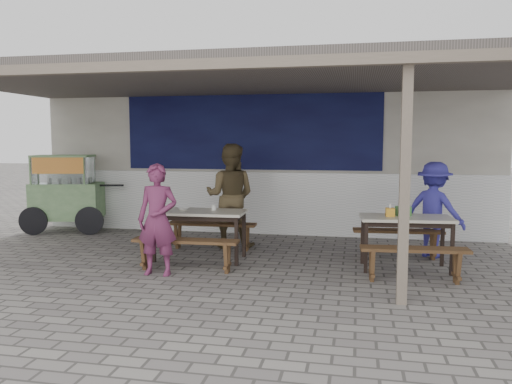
{
  "coord_description": "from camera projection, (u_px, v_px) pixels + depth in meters",
  "views": [
    {
      "loc": [
        1.84,
        -6.5,
        1.79
      ],
      "look_at": [
        0.34,
        0.9,
        1.03
      ],
      "focal_mm": 35.0,
      "sensor_mm": 36.0,
      "label": 1
    }
  ],
  "objects": [
    {
      "name": "ground",
      "position": [
        219.0,
        272.0,
        6.88
      ],
      "size": [
        60.0,
        60.0,
        0.0
      ],
      "primitive_type": "plane",
      "color": "slate",
      "rests_on": "ground"
    },
    {
      "name": "back_wall",
      "position": [
        266.0,
        145.0,
        10.2
      ],
      "size": [
        9.0,
        1.28,
        3.5
      ],
      "color": "beige",
      "rests_on": "ground"
    },
    {
      "name": "warung_roof",
      "position": [
        235.0,
        80.0,
        7.48
      ],
      "size": [
        9.0,
        4.21,
        2.81
      ],
      "color": "#57504A",
      "rests_on": "ground"
    },
    {
      "name": "table_left",
      "position": [
        200.0,
        216.0,
        7.55
      ],
      "size": [
        1.4,
        0.73,
        0.75
      ],
      "rotation": [
        0.0,
        0.0,
        0.03
      ],
      "color": "beige",
      "rests_on": "ground"
    },
    {
      "name": "bench_left_street",
      "position": [
        186.0,
        247.0,
        6.89
      ],
      "size": [
        1.49,
        0.33,
        0.45
      ],
      "rotation": [
        0.0,
        0.0,
        0.03
      ],
      "color": "brown",
      "rests_on": "ground"
    },
    {
      "name": "bench_left_wall",
      "position": [
        212.0,
        229.0,
        8.28
      ],
      "size": [
        1.49,
        0.33,
        0.45
      ],
      "rotation": [
        0.0,
        0.0,
        0.03
      ],
      "color": "brown",
      "rests_on": "ground"
    },
    {
      "name": "table_right",
      "position": [
        406.0,
        223.0,
        6.96
      ],
      "size": [
        1.3,
        0.74,
        0.75
      ],
      "rotation": [
        0.0,
        0.0,
        0.08
      ],
      "color": "beige",
      "rests_on": "ground"
    },
    {
      "name": "bench_right_street",
      "position": [
        414.0,
        257.0,
        6.34
      ],
      "size": [
        1.37,
        0.38,
        0.45
      ],
      "rotation": [
        0.0,
        0.0,
        0.08
      ],
      "color": "brown",
      "rests_on": "ground"
    },
    {
      "name": "bench_right_wall",
      "position": [
        398.0,
        237.0,
        7.64
      ],
      "size": [
        1.37,
        0.38,
        0.45
      ],
      "rotation": [
        0.0,
        0.0,
        0.08
      ],
      "color": "brown",
      "rests_on": "ground"
    },
    {
      "name": "vendor_cart",
      "position": [
        66.0,
        190.0,
        9.88
      ],
      "size": [
        1.81,
        1.05,
        1.53
      ],
      "rotation": [
        0.0,
        0.0,
        0.23
      ],
      "color": "#83A970",
      "rests_on": "ground"
    },
    {
      "name": "patron_street_side",
      "position": [
        158.0,
        220.0,
        6.68
      ],
      "size": [
        0.56,
        0.37,
        1.5
      ],
      "primitive_type": "imported",
      "rotation": [
        0.0,
        0.0,
        0.02
      ],
      "color": "#68284B",
      "rests_on": "ground"
    },
    {
      "name": "patron_wall_side",
      "position": [
        230.0,
        196.0,
        8.42
      ],
      "size": [
        0.86,
        0.67,
        1.76
      ],
      "primitive_type": "imported",
      "rotation": [
        0.0,
        0.0,
        3.15
      ],
      "color": "brown",
      "rests_on": "ground"
    },
    {
      "name": "patron_right_table",
      "position": [
        434.0,
        210.0,
        7.73
      ],
      "size": [
        1.1,
        0.97,
        1.48
      ],
      "primitive_type": "imported",
      "rotation": [
        0.0,
        0.0,
        2.59
      ],
      "color": "#37329D",
      "rests_on": "ground"
    },
    {
      "name": "tissue_box",
      "position": [
        390.0,
        212.0,
        6.97
      ],
      "size": [
        0.13,
        0.13,
        0.12
      ],
      "primitive_type": "cube",
      "rotation": [
        0.0,
        0.0,
        0.08
      ],
      "color": "gold",
      "rests_on": "table_right"
    },
    {
      "name": "donation_box",
      "position": [
        403.0,
        211.0,
        7.06
      ],
      "size": [
        0.23,
        0.19,
        0.13
      ],
      "primitive_type": "cube",
      "rotation": [
        0.0,
        0.0,
        0.32
      ],
      "color": "#3C7C37",
      "rests_on": "table_right"
    },
    {
      "name": "condiment_jar",
      "position": [
        214.0,
        207.0,
        7.62
      ],
      "size": [
        0.07,
        0.07,
        0.08
      ],
      "primitive_type": "cylinder",
      "color": "silver",
      "rests_on": "table_left"
    },
    {
      "name": "condiment_bowl",
      "position": [
        184.0,
        208.0,
        7.66
      ],
      "size": [
        0.2,
        0.2,
        0.04
      ],
      "primitive_type": "imported",
      "rotation": [
        0.0,
        0.0,
        -0.15
      ],
      "color": "white",
      "rests_on": "table_left"
    }
  ]
}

